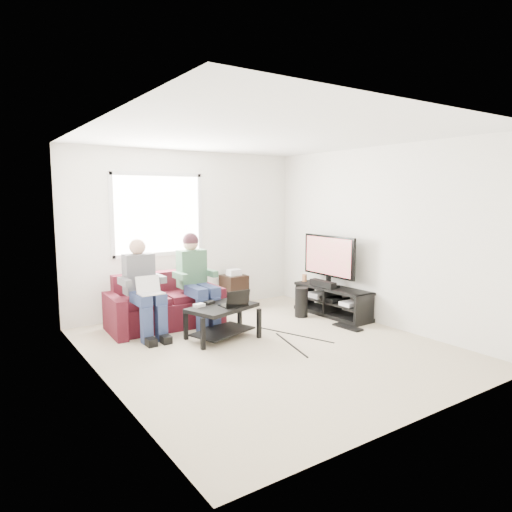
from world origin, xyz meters
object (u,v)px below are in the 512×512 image
object	(u,v)px
tv	(329,258)
end_table	(234,290)
coffee_table	(222,314)
tv_stand	(332,303)
subwoofer	(301,302)
sofa	(164,306)

from	to	relation	value
tv	end_table	world-z (taller)	tv
end_table	tv	bearing A→B (deg)	-50.59
coffee_table	tv	size ratio (longest dim) A/B	0.93
coffee_table	end_table	distance (m)	1.73
tv_stand	subwoofer	xyz separation A→B (m)	(-0.46, 0.21, 0.03)
sofa	subwoofer	xyz separation A→B (m)	(1.98, -0.73, -0.06)
subwoofer	tv	bearing A→B (deg)	-13.57
coffee_table	tv	xyz separation A→B (m)	(2.04, 0.16, 0.59)
sofa	tv_stand	world-z (taller)	sofa
tv_stand	tv	world-z (taller)	tv
sofa	tv	size ratio (longest dim) A/B	1.50
sofa	coffee_table	bearing A→B (deg)	-68.16
subwoofer	tv_stand	bearing A→B (deg)	-24.54
coffee_table	tv	world-z (taller)	tv
tv	subwoofer	world-z (taller)	tv
coffee_table	tv	distance (m)	2.13
tv_stand	end_table	bearing A→B (deg)	127.31
subwoofer	coffee_table	bearing A→B (deg)	-170.21
tv_stand	subwoofer	bearing A→B (deg)	155.46
coffee_table	tv_stand	bearing A→B (deg)	1.73
tv_stand	end_table	xyz separation A→B (m)	(-1.02, 1.33, 0.09)
subwoofer	end_table	size ratio (longest dim) A/B	0.71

